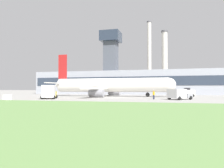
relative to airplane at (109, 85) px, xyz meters
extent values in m
plane|color=#999691|center=(2.86, -4.55, -2.81)|extent=(400.00, 400.00, 0.00)
cube|color=#9EA3AD|center=(2.86, 26.05, 1.33)|extent=(74.53, 14.52, 8.27)
cube|color=#2D3847|center=(2.86, 18.73, 1.74)|extent=(73.04, 0.16, 2.98)
cube|color=#4C515B|center=(-6.84, 26.05, 7.08)|extent=(4.78, 4.78, 19.78)
cube|color=#283342|center=(-6.84, 26.05, 18.88)|extent=(7.17, 7.17, 3.82)
cylinder|color=beige|center=(4.16, 61.18, 15.50)|extent=(2.10, 2.10, 36.63)
cylinder|color=#4C4C51|center=(4.16, 61.18, 34.13)|extent=(2.42, 2.42, 0.63)
cylinder|color=beige|center=(11.89, 63.90, 13.00)|extent=(2.96, 2.96, 31.61)
cylinder|color=#4C4C51|center=(11.89, 63.90, 29.25)|extent=(3.41, 3.41, 0.89)
cylinder|color=white|center=(0.45, 0.00, 0.08)|extent=(28.67, 3.50, 3.50)
sphere|color=white|center=(14.79, 0.00, 0.08)|extent=(3.33, 3.33, 3.33)
cone|color=white|center=(-13.88, 0.00, 0.08)|extent=(3.85, 3.33, 3.33)
cube|color=#B21E1E|center=(-13.15, 0.00, 5.12)|extent=(2.45, 0.24, 6.57)
cube|color=white|center=(-13.37, -3.96, 0.61)|extent=(0.85, 7.92, 0.20)
cube|color=white|center=(-13.37, 3.96, 0.61)|extent=(0.85, 7.92, 0.20)
cube|color=white|center=(-0.98, -7.30, -0.79)|extent=(1.88, 13.19, 0.36)
cube|color=white|center=(-0.98, 7.30, -0.79)|extent=(1.88, 13.19, 0.36)
cylinder|color=gray|center=(-0.68, -7.69, -1.81)|extent=(3.29, 1.74, 1.74)
cylinder|color=gray|center=(-0.68, 7.69, -1.81)|extent=(3.29, 1.74, 1.74)
cylinder|color=#59595B|center=(9.77, 0.00, -1.55)|extent=(0.20, 0.20, 1.52)
sphere|color=black|center=(9.77, 0.00, -2.31)|extent=(1.00, 1.00, 1.00)
cylinder|color=#59595B|center=(-2.41, -2.35, -1.55)|extent=(0.20, 0.20, 1.52)
sphere|color=black|center=(-2.41, -2.35, -2.31)|extent=(1.00, 1.00, 1.00)
cylinder|color=#59595B|center=(-2.41, 2.35, -1.55)|extent=(0.20, 0.20, 1.52)
sphere|color=black|center=(-2.41, 2.35, -2.31)|extent=(1.00, 1.00, 1.00)
cube|color=white|center=(19.02, 2.67, -1.81)|extent=(3.64, 2.60, 1.36)
cube|color=black|center=(19.02, 2.67, -0.88)|extent=(1.39, 1.63, 0.50)
sphere|color=black|center=(20.33, 1.88, -2.46)|extent=(0.70, 0.70, 0.70)
sphere|color=black|center=(20.01, 3.83, -2.46)|extent=(0.70, 0.70, 0.70)
sphere|color=black|center=(18.02, 1.50, -2.46)|extent=(0.70, 0.70, 0.70)
sphere|color=black|center=(17.70, 3.45, -2.46)|extent=(0.70, 0.70, 0.70)
cube|color=gray|center=(17.78, -11.23, -2.13)|extent=(2.76, 2.71, 0.73)
cube|color=silver|center=(16.28, -12.86, -1.70)|extent=(3.48, 3.49, 1.58)
sphere|color=black|center=(18.69, -11.93, -2.46)|extent=(0.70, 0.70, 0.70)
sphere|color=black|center=(17.01, -10.39, -2.46)|extent=(0.70, 0.70, 0.70)
sphere|color=black|center=(16.69, -14.10, -2.46)|extent=(0.70, 0.70, 0.70)
sphere|color=black|center=(15.01, -12.56, -2.46)|extent=(0.70, 0.70, 0.70)
cube|color=yellow|center=(-8.24, -14.19, -1.92)|extent=(2.69, 2.35, 1.15)
cube|color=silver|center=(-7.30, -16.42, -1.33)|extent=(3.13, 3.41, 2.34)
sphere|color=black|center=(-7.30, -13.67, -2.46)|extent=(0.70, 0.70, 0.70)
sphere|color=black|center=(-9.26, -14.49, -2.46)|extent=(0.70, 0.70, 0.70)
sphere|color=black|center=(-6.05, -16.65, -2.46)|extent=(0.70, 0.70, 0.70)
sphere|color=black|center=(-8.01, -17.47, -2.46)|extent=(0.70, 0.70, 0.70)
cylinder|color=#23283D|center=(12.22, -12.36, -2.40)|extent=(0.42, 0.42, 0.81)
cylinder|color=#F2A514|center=(12.22, -12.36, -1.68)|extent=(0.52, 0.52, 0.64)
sphere|color=tan|center=(12.22, -12.36, -1.25)|extent=(0.22, 0.22, 0.22)
cube|color=silver|center=(-12.82, -20.97, -2.34)|extent=(1.24, 0.84, 0.94)
camera|label=1|loc=(15.48, -53.47, -0.82)|focal=35.00mm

